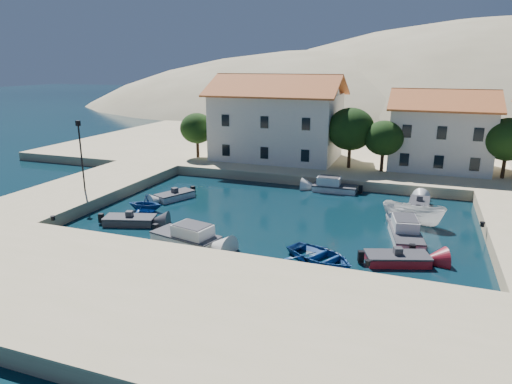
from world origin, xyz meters
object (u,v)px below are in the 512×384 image
boat_east (412,224)px  cabin_cruiser_south (185,236)px  building_left (277,116)px  cabin_cruiser_east (406,234)px  lamppost (81,149)px  rowboat_south (320,261)px  building_mid (441,129)px

boat_east → cabin_cruiser_south: bearing=137.1°
building_left → boat_east: size_ratio=3.07×
cabin_cruiser_east → cabin_cruiser_south: bearing=101.2°
lamppost → boat_east: bearing=8.0°
lamppost → rowboat_south: size_ratio=1.34×
building_mid → rowboat_south: size_ratio=2.26×
rowboat_south → building_left: bearing=49.8°
building_mid → cabin_cruiser_east: size_ratio=2.08×
boat_east → cabin_cruiser_east: bearing=-171.1°
building_left → boat_east: building_left is taller
rowboat_south → cabin_cruiser_east: 7.37m
rowboat_south → boat_east: size_ratio=0.97×
building_left → lamppost: (-11.50, -20.00, -1.18)m
building_left → boat_east: 23.55m
cabin_cruiser_south → boat_east: size_ratio=1.08×
building_mid → cabin_cruiser_east: 21.47m
cabin_cruiser_east → building_mid: bearing=-16.8°
cabin_cruiser_east → boat_east: 3.74m
cabin_cruiser_south → rowboat_south: (9.39, 0.14, -0.48)m
building_mid → cabin_cruiser_south: size_ratio=2.02×
building_left → cabin_cruiser_east: (15.76, -19.82, -5.46)m
cabin_cruiser_south → cabin_cruiser_east: same height
cabin_cruiser_south → boat_east: cabin_cruiser_south is taller
building_mid → rowboat_south: (-7.07, -26.36, -5.22)m
building_mid → lamppost: bearing=-144.6°
building_left → lamppost: size_ratio=2.36×
building_left → cabin_cruiser_south: (1.53, -25.51, -5.46)m
cabin_cruiser_south → cabin_cruiser_east: 15.33m
building_mid → lamppost: building_mid is taller
cabin_cruiser_south → cabin_cruiser_east: size_ratio=1.03×
cabin_cruiser_east → boat_east: cabin_cruiser_east is taller
building_left → building_mid: building_left is taller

